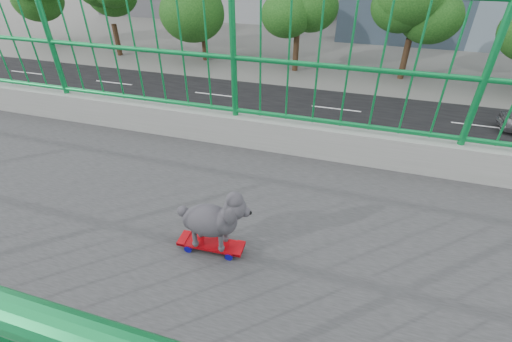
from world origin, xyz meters
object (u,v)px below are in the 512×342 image
object	(u,v)px
car_1	(8,137)
car_6	(132,160)
car_7	(273,142)
poodle	(212,219)
skateboard	(211,244)
car_2	(412,165)
car_5	(307,256)

from	to	relation	value
car_1	car_6	distance (m)	6.87
car_6	car_7	world-z (taller)	car_7
poodle	car_1	xyz separation A→B (m)	(-9.25, -15.08, -6.51)
skateboard	car_6	distance (m)	13.87
car_6	car_2	bearing A→B (deg)	105.34
car_1	car_6	bearing A→B (deg)	90.00
car_5	car_6	size ratio (longest dim) A/B	0.77
skateboard	car_6	bearing A→B (deg)	-141.41
skateboard	car_7	bearing A→B (deg)	-170.87
poodle	car_2	size ratio (longest dim) A/B	0.10
car_5	car_6	world-z (taller)	car_6
car_2	car_6	size ratio (longest dim) A/B	0.92
car_5	car_6	xyz separation A→B (m)	(-3.20, -8.27, 0.07)
car_5	car_1	bearing A→B (deg)	-101.93
car_1	car_2	world-z (taller)	car_1
car_1	car_7	world-z (taller)	car_7
car_1	car_2	size ratio (longest dim) A/B	0.98
car_6	car_7	distance (m)	6.39
skateboard	poodle	size ratio (longest dim) A/B	0.91
poodle	car_6	size ratio (longest dim) A/B	0.09
car_1	car_5	xyz separation A→B (m)	(3.20, 15.15, -0.12)
car_2	car_6	bearing A→B (deg)	105.34
skateboard	car_7	distance (m)	14.18
poodle	car_2	xyz separation A→B (m)	(-12.45, 3.46, -6.62)
skateboard	car_2	bearing A→B (deg)	161.46
car_2	car_5	size ratio (longest dim) A/B	1.20
car_2	car_5	xyz separation A→B (m)	(6.40, -3.39, -0.01)
car_5	car_6	bearing A→B (deg)	-111.15
car_6	poodle	bearing A→B (deg)	41.57
car_6	car_7	size ratio (longest dim) A/B	0.95
car_5	car_7	world-z (taller)	car_7
skateboard	car_2	size ratio (longest dim) A/B	0.09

